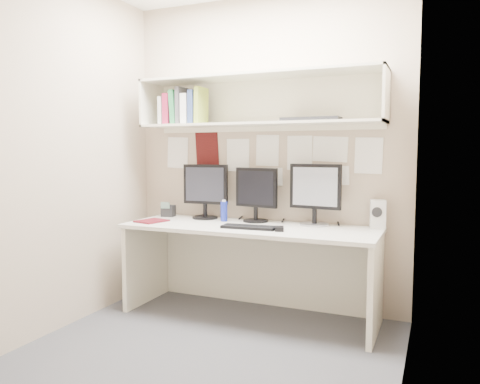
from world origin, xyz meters
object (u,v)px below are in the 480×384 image
at_px(keyboard, 249,227).
at_px(desk, 250,271).
at_px(monitor_left, 205,189).
at_px(desk_phone, 168,211).
at_px(monitor_right, 315,192).
at_px(maroon_notebook, 152,221).
at_px(speaker, 378,214).
at_px(monitor_center, 256,192).

bearing_deg(keyboard, desk, 106.00).
distance_m(monitor_left, desk_phone, 0.42).
bearing_deg(monitor_right, maroon_notebook, -158.97).
bearing_deg(maroon_notebook, speaker, 26.68).
relative_size(desk, monitor_center, 4.48).
distance_m(monitor_center, desk_phone, 0.86).
bearing_deg(maroon_notebook, monitor_left, 61.66).
relative_size(desk, monitor_right, 4.13).
relative_size(monitor_center, keyboard, 1.07).
distance_m(monitor_right, speaker, 0.50).
xyz_separation_m(monitor_center, maroon_notebook, (-0.79, -0.35, -0.24)).
distance_m(monitor_center, monitor_right, 0.50).
bearing_deg(desk_phone, monitor_center, -6.43).
xyz_separation_m(monitor_center, speaker, (0.97, 0.04, -0.14)).
bearing_deg(speaker, desk, -177.29).
relative_size(desk, keyboard, 4.81).
bearing_deg(monitor_center, monitor_right, 10.41).
height_order(monitor_left, desk_phone, monitor_left).
relative_size(monitor_left, monitor_right, 0.97).
bearing_deg(monitor_right, monitor_left, -174.12).
bearing_deg(maroon_notebook, monitor_center, 38.13).
distance_m(monitor_center, speaker, 0.98).
height_order(desk, monitor_right, monitor_right).
xyz_separation_m(desk, speaker, (0.94, 0.26, 0.47)).
relative_size(desk, monitor_left, 4.26).
xyz_separation_m(monitor_right, keyboard, (-0.42, -0.35, -0.25)).
height_order(monitor_left, monitor_right, monitor_right).
height_order(desk, keyboard, keyboard).
xyz_separation_m(monitor_center, desk_phone, (-0.83, -0.03, -0.19)).
distance_m(desk, monitor_center, 0.65).
relative_size(monitor_center, speaker, 2.05).
height_order(desk, desk_phone, desk_phone).
distance_m(keyboard, maroon_notebook, 0.87).
relative_size(monitor_left, monitor_center, 1.05).
height_order(desk, maroon_notebook, maroon_notebook).
bearing_deg(keyboard, maroon_notebook, 177.00).
relative_size(monitor_right, maroon_notebook, 2.04).
height_order(monitor_right, desk_phone, monitor_right).
bearing_deg(keyboard, monitor_left, 144.50).
bearing_deg(keyboard, monitor_center, 99.19).
relative_size(keyboard, speaker, 1.91).
xyz_separation_m(monitor_right, desk_phone, (-1.33, -0.03, -0.21)).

